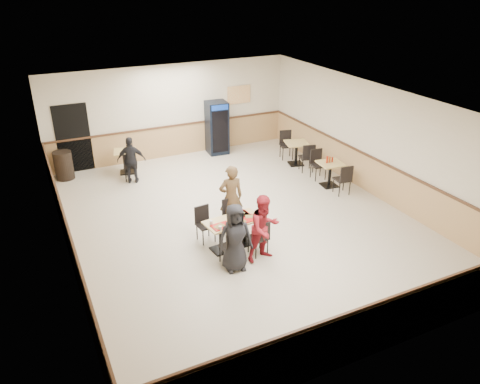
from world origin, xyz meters
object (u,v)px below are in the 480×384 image
diner_man_opposite (231,197)px  lone_diner (131,160)px  diner_woman_right (264,228)px  side_table_far (296,150)px  side_table_near (330,171)px  pepsi_cooler (217,128)px  main_table (233,229)px  back_table (126,158)px  trash_bin (64,165)px  diner_woman_left (235,238)px

diner_man_opposite → lone_diner: 3.94m
diner_woman_right → side_table_far: diner_woman_right is taller
lone_diner → diner_man_opposite: bearing=131.4°
side_table_near → pepsi_cooler: size_ratio=0.41×
main_table → side_table_near: size_ratio=1.79×
diner_woman_right → lone_diner: bearing=98.7°
diner_man_opposite → back_table: bearing=-65.2°
back_table → trash_bin: size_ratio=0.93×
side_table_near → trash_bin: trash_bin is taller
diner_woman_left → diner_woman_right: diner_woman_right is taller
diner_woman_left → trash_bin: (-2.57, 6.39, -0.31)m
diner_woman_left → trash_bin: 6.90m
diner_woman_right → pepsi_cooler: pepsi_cooler is taller
side_table_far → back_table: side_table_far is taller
diner_woman_left → pepsi_cooler: (2.37, 6.43, 0.14)m
lone_diner → side_table_far: (5.01, -0.88, -0.20)m
lone_diner → side_table_near: bearing=171.3°
main_table → back_table: size_ratio=1.66×
diner_woman_right → lone_diner: (-1.52, 5.17, -0.06)m
side_table_far → pepsi_cooler: bearing=131.5°
side_table_near → side_table_far: side_table_far is taller
diner_man_opposite → back_table: 4.70m
diner_woman_right → side_table_far: (3.49, 4.30, -0.26)m
trash_bin → diner_woman_right: bearing=-62.6°
diner_woman_left → trash_bin: diner_woman_left is taller
diner_woman_right → side_table_far: bearing=43.2°
main_table → side_table_far: 5.27m
diner_woman_left → diner_man_opposite: (0.64, 1.59, 0.07)m
pepsi_cooler → trash_bin: size_ratio=2.08×
side_table_near → diner_woman_left: bearing=-148.6°
diner_woman_right → diner_man_opposite: bearing=84.8°
diner_man_opposite → pepsi_cooler: (1.72, 4.84, 0.08)m
main_table → lone_diner: (-1.14, 4.45, 0.24)m
diner_woman_left → side_table_near: (4.18, 2.55, -0.26)m
main_table → side_table_far: (3.87, 3.58, 0.04)m
diner_woman_left → diner_man_opposite: bearing=74.7°
main_table → pepsi_cooler: pepsi_cooler is taller
side_table_far → diner_man_opposite: bearing=-141.9°
side_table_near → diner_woman_right: bearing=-144.5°
diner_man_opposite → pepsi_cooler: size_ratio=0.91×
side_table_far → diner_woman_right: bearing=-129.1°
side_table_near → pepsi_cooler: 4.31m
pepsi_cooler → trash_bin: bearing=-174.9°
side_table_near → diner_man_opposite: bearing=-164.8°
diner_woman_right → diner_man_opposite: size_ratio=0.93×
back_table → trash_bin: trash_bin is taller
main_table → back_table: (-1.14, 5.25, 0.02)m
main_table → diner_woman_right: diner_woman_right is taller
diner_woman_left → lone_diner: bearing=105.6°
diner_man_opposite → back_table: diner_man_opposite is taller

